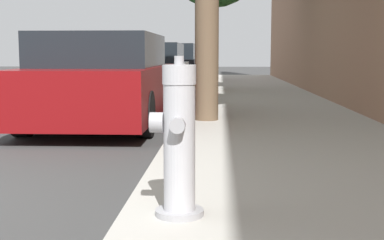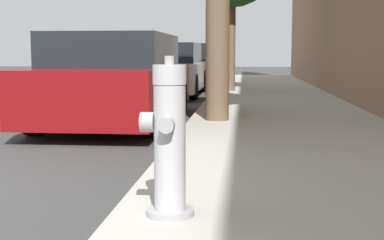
% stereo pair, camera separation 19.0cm
% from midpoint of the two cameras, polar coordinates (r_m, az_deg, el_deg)
% --- Properties ---
extents(sidewalk_slab, '(2.74, 40.00, 0.16)m').
position_cam_midpoint_polar(sidewalk_slab, '(3.44, 14.75, -10.16)').
color(sidewalk_slab, '#A8A59E').
rests_on(sidewalk_slab, ground_plane).
extents(fire_hydrant, '(0.31, 0.31, 0.91)m').
position_cam_midpoint_polar(fire_hydrant, '(3.04, -3.23, -2.43)').
color(fire_hydrant, '#97979C').
rests_on(fire_hydrant, sidewalk_slab).
extents(parked_car_near, '(1.81, 4.46, 1.37)m').
position_cam_midpoint_polar(parked_car_near, '(8.35, -9.91, 4.15)').
color(parked_car_near, maroon).
rests_on(parked_car_near, ground_plane).
extents(parked_car_mid, '(1.81, 4.19, 1.34)m').
position_cam_midpoint_polar(parked_car_mid, '(13.84, -4.93, 5.30)').
color(parked_car_mid, silver).
rests_on(parked_car_mid, ground_plane).
extents(parked_car_far, '(1.74, 4.21, 1.41)m').
position_cam_midpoint_polar(parked_car_far, '(19.02, -2.33, 5.92)').
color(parked_car_far, black).
rests_on(parked_car_far, ground_plane).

